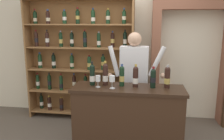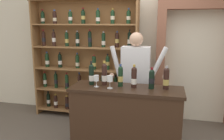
{
  "view_description": "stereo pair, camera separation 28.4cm",
  "coord_description": "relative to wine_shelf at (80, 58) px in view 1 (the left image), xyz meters",
  "views": [
    {
      "loc": [
        0.39,
        -2.91,
        1.81
      ],
      "look_at": [
        -0.07,
        0.24,
        1.15
      ],
      "focal_mm": 36.57,
      "sensor_mm": 36.0,
      "label": 1
    },
    {
      "loc": [
        0.67,
        -2.86,
        1.81
      ],
      "look_at": [
        -0.07,
        0.24,
        1.15
      ],
      "focal_mm": 36.57,
      "sensor_mm": 36.0,
      "label": 2
    }
  ],
  "objects": [
    {
      "name": "tasting_bottle_grappa",
      "position": [
        0.9,
        -1.1,
        -0.05
      ],
      "size": [
        0.07,
        0.07,
        0.3
      ],
      "color": "black",
      "rests_on": "tasting_counter"
    },
    {
      "name": "wine_glass_spare",
      "position": [
        0.79,
        -1.23,
        -0.07
      ],
      "size": [
        0.08,
        0.08,
        0.17
      ],
      "color": "silver",
      "rests_on": "tasting_counter"
    },
    {
      "name": "tasting_counter",
      "position": [
        0.99,
        -1.15,
        -0.68
      ],
      "size": [
        1.49,
        0.5,
        0.97
      ],
      "color": "#382316",
      "rests_on": "ground"
    },
    {
      "name": "wine_shelf",
      "position": [
        0.0,
        0.0,
        0.0
      ],
      "size": [
        2.03,
        0.31,
        2.24
      ],
      "color": "olive",
      "rests_on": "ground"
    },
    {
      "name": "tasting_bottle_brunello",
      "position": [
        0.49,
        -1.1,
        -0.05
      ],
      "size": [
        0.07,
        0.07,
        0.33
      ],
      "color": "black",
      "rests_on": "tasting_counter"
    },
    {
      "name": "tasting_bottle_riserva",
      "position": [
        1.31,
        -1.12,
        -0.06
      ],
      "size": [
        0.07,
        0.07,
        0.28
      ],
      "color": "black",
      "rests_on": "tasting_counter"
    },
    {
      "name": "tasting_bottle_rosso",
      "position": [
        0.67,
        -1.08,
        -0.04
      ],
      "size": [
        0.07,
        0.07,
        0.33
      ],
      "color": "black",
      "rests_on": "tasting_counter"
    },
    {
      "name": "shopkeeper",
      "position": [
        1.04,
        -0.61,
        -0.12
      ],
      "size": [
        0.9,
        0.22,
        1.67
      ],
      "color": "#2D3347",
      "rests_on": "ground"
    },
    {
      "name": "archway_doorway",
      "position": [
        2.01,
        0.23,
        0.18
      ],
      "size": [
        1.4,
        0.45,
        2.33
      ],
      "color": "brown",
      "rests_on": "ground"
    },
    {
      "name": "tasting_bottle_vin_santo",
      "position": [
        1.5,
        -1.09,
        -0.05
      ],
      "size": [
        0.08,
        0.08,
        0.3
      ],
      "color": "black",
      "rests_on": "tasting_counter"
    },
    {
      "name": "back_wall",
      "position": [
        0.81,
        0.36,
        0.41
      ],
      "size": [
        12.0,
        0.19,
        3.13
      ],
      "color": "beige",
      "rests_on": "ground"
    },
    {
      "name": "wine_glass_center",
      "position": [
        0.59,
        -1.2,
        -0.08
      ],
      "size": [
        0.07,
        0.07,
        0.16
      ],
      "color": "silver",
      "rests_on": "tasting_counter"
    },
    {
      "name": "tasting_bottle_chianti",
      "position": [
        1.08,
        -1.11,
        -0.05
      ],
      "size": [
        0.07,
        0.07,
        0.31
      ],
      "color": "black",
      "rests_on": "tasting_counter"
    }
  ]
}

